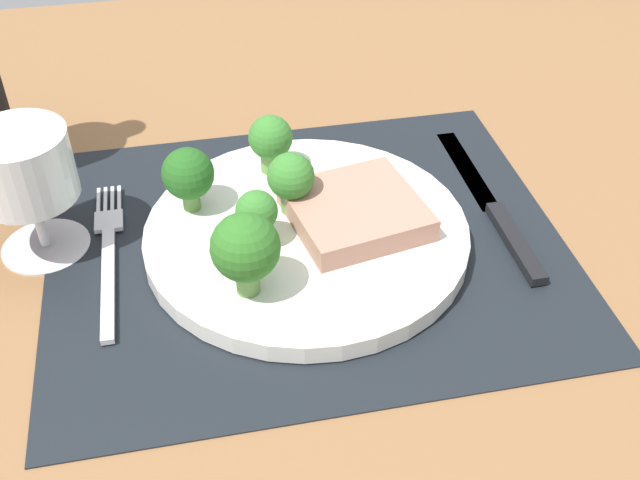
% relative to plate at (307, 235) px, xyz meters
% --- Properties ---
extents(ground_plane, '(1.40, 1.10, 0.03)m').
position_rel_plate_xyz_m(ground_plane, '(0.00, 0.00, -0.03)').
color(ground_plane, brown).
extents(placemat, '(0.43, 0.36, 0.00)m').
position_rel_plate_xyz_m(placemat, '(0.00, 0.00, -0.01)').
color(placemat, black).
rests_on(placemat, ground_plane).
extents(plate, '(0.27, 0.27, 0.02)m').
position_rel_plate_xyz_m(plate, '(0.00, 0.00, 0.00)').
color(plate, silver).
rests_on(plate, placemat).
extents(steak, '(0.12, 0.12, 0.02)m').
position_rel_plate_xyz_m(steak, '(0.04, -0.00, 0.02)').
color(steak, tan).
rests_on(steak, plate).
extents(broccoli_front_edge, '(0.05, 0.05, 0.07)m').
position_rel_plate_xyz_m(broccoli_front_edge, '(-0.06, -0.07, 0.05)').
color(broccoli_front_edge, '#5B8942').
rests_on(broccoli_front_edge, plate).
extents(broccoli_near_steak, '(0.03, 0.03, 0.05)m').
position_rel_plate_xyz_m(broccoli_near_steak, '(-0.04, -0.01, 0.04)').
color(broccoli_near_steak, '#6B994C').
rests_on(broccoli_near_steak, plate).
extents(broccoli_near_fork, '(0.04, 0.04, 0.06)m').
position_rel_plate_xyz_m(broccoli_near_fork, '(-0.09, 0.05, 0.04)').
color(broccoli_near_fork, '#5B8942').
rests_on(broccoli_near_fork, plate).
extents(broccoli_center, '(0.04, 0.04, 0.05)m').
position_rel_plate_xyz_m(broccoli_center, '(-0.01, 0.03, 0.04)').
color(broccoli_center, '#5B8942').
rests_on(broccoli_center, plate).
extents(broccoli_back_left, '(0.04, 0.04, 0.05)m').
position_rel_plate_xyz_m(broccoli_back_left, '(-0.02, 0.09, 0.04)').
color(broccoli_back_left, '#6B994C').
rests_on(broccoli_back_left, plate).
extents(fork, '(0.02, 0.19, 0.01)m').
position_rel_plate_xyz_m(fork, '(-0.16, 0.01, -0.01)').
color(fork, silver).
rests_on(fork, placemat).
extents(knife, '(0.02, 0.23, 0.01)m').
position_rel_plate_xyz_m(knife, '(0.17, 0.01, -0.00)').
color(knife, black).
rests_on(knife, placemat).
extents(wine_glass, '(0.08, 0.08, 0.11)m').
position_rel_plate_xyz_m(wine_glass, '(-0.21, 0.04, 0.06)').
color(wine_glass, silver).
rests_on(wine_glass, ground_plane).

